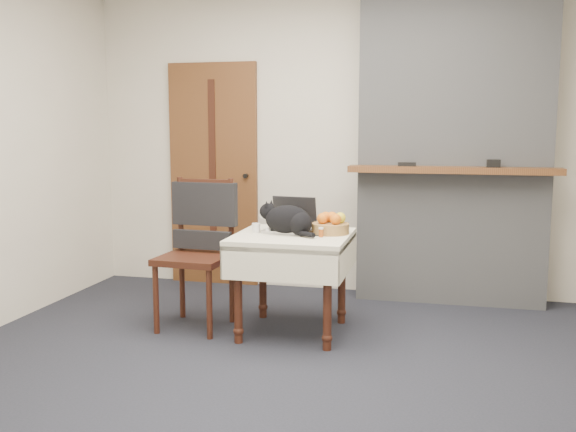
# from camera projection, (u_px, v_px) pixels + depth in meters

# --- Properties ---
(ground) EXTENTS (4.50, 4.50, 0.00)m
(ground) POSITION_uv_depth(u_px,v_px,m) (292.00, 372.00, 3.78)
(ground) COLOR black
(ground) RESTS_ON ground
(room_shell) EXTENTS (4.52, 4.01, 2.61)m
(room_shell) POSITION_uv_depth(u_px,v_px,m) (309.00, 73.00, 3.98)
(room_shell) COLOR beige
(room_shell) RESTS_ON ground
(door) EXTENTS (0.82, 0.10, 2.00)m
(door) POSITION_uv_depth(u_px,v_px,m) (214.00, 175.00, 5.82)
(door) COLOR brown
(door) RESTS_ON ground
(chimney) EXTENTS (1.62, 0.48, 2.60)m
(chimney) POSITION_uv_depth(u_px,v_px,m) (453.00, 144.00, 5.17)
(chimney) COLOR gray
(chimney) RESTS_ON ground
(side_table) EXTENTS (0.78, 0.78, 0.70)m
(side_table) POSITION_uv_depth(u_px,v_px,m) (293.00, 250.00, 4.42)
(side_table) COLOR black
(side_table) RESTS_ON ground
(laptop) EXTENTS (0.35, 0.31, 0.24)m
(laptop) POSITION_uv_depth(u_px,v_px,m) (291.00, 223.00, 4.53)
(laptop) COLOR #B7B7BC
(laptop) RESTS_ON side_table
(cat) EXTENTS (0.44, 0.29, 0.23)m
(cat) POSITION_uv_depth(u_px,v_px,m) (289.00, 220.00, 4.39)
(cat) COLOR black
(cat) RESTS_ON side_table
(cream_jar) EXTENTS (0.06, 0.06, 0.07)m
(cream_jar) POSITION_uv_depth(u_px,v_px,m) (256.00, 228.00, 4.47)
(cream_jar) COLOR silver
(cream_jar) RESTS_ON side_table
(pill_bottle) EXTENTS (0.03, 0.03, 0.07)m
(pill_bottle) POSITION_uv_depth(u_px,v_px,m) (321.00, 232.00, 4.29)
(pill_bottle) COLOR #A24714
(pill_bottle) RESTS_ON side_table
(fruit_basket) EXTENTS (0.26, 0.26, 0.15)m
(fruit_basket) POSITION_uv_depth(u_px,v_px,m) (331.00, 225.00, 4.43)
(fruit_basket) COLOR #AB7445
(fruit_basket) RESTS_ON side_table
(desk_clutter) EXTENTS (0.12, 0.03, 0.01)m
(desk_clutter) POSITION_uv_depth(u_px,v_px,m) (316.00, 234.00, 4.38)
(desk_clutter) COLOR black
(desk_clutter) RESTS_ON side_table
(chair) EXTENTS (0.51, 0.50, 1.07)m
(chair) POSITION_uv_depth(u_px,v_px,m) (200.00, 232.00, 4.63)
(chair) COLOR black
(chair) RESTS_ON ground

